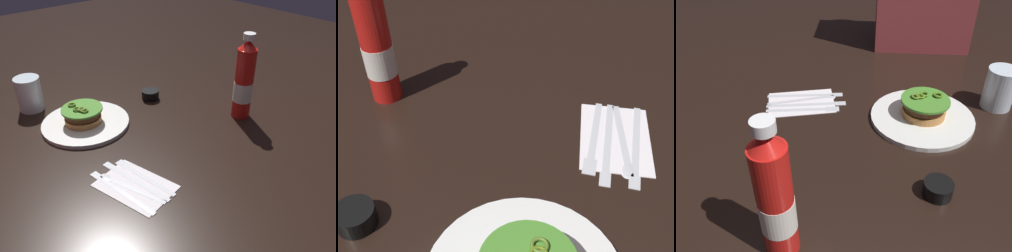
# 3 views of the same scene
# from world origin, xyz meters

# --- Properties ---
(ground_plane) EXTENTS (3.00, 3.00, 0.00)m
(ground_plane) POSITION_xyz_m (0.00, 0.00, 0.00)
(ground_plane) COLOR black
(dinner_plate) EXTENTS (0.26, 0.26, 0.01)m
(dinner_plate) POSITION_xyz_m (0.08, 0.11, 0.01)
(dinner_plate) COLOR silver
(dinner_plate) RESTS_ON ground_plane
(burger_sandwich) EXTENTS (0.12, 0.12, 0.05)m
(burger_sandwich) POSITION_xyz_m (0.08, 0.12, 0.04)
(burger_sandwich) COLOR #BD7D40
(burger_sandwich) RESTS_ON dinner_plate
(ketchup_bottle) EXTENTS (0.06, 0.06, 0.26)m
(ketchup_bottle) POSITION_xyz_m (-0.19, -0.28, 0.11)
(ketchup_bottle) COLOR red
(ketchup_bottle) RESTS_ON ground_plane
(water_glass) EXTENTS (0.08, 0.08, 0.11)m
(water_glass) POSITION_xyz_m (0.28, 0.19, 0.05)
(water_glass) COLOR silver
(water_glass) RESTS_ON ground_plane
(condiment_cup) EXTENTS (0.06, 0.06, 0.03)m
(condiment_cup) POSITION_xyz_m (0.08, -0.14, 0.02)
(condiment_cup) COLOR black
(condiment_cup) RESTS_ON ground_plane
(napkin) EXTENTS (0.20, 0.16, 0.00)m
(napkin) POSITION_xyz_m (-0.24, 0.17, 0.00)
(napkin) COLOR silver
(napkin) RESTS_ON ground_plane
(fork_utensil) EXTENTS (0.19, 0.04, 0.00)m
(fork_utensil) POSITION_xyz_m (-0.21, 0.13, 0.00)
(fork_utensil) COLOR silver
(fork_utensil) RESTS_ON napkin
(butter_knife) EXTENTS (0.21, 0.05, 0.00)m
(butter_knife) POSITION_xyz_m (-0.21, 0.16, 0.00)
(butter_knife) COLOR silver
(butter_knife) RESTS_ON napkin
(spoon_utensil) EXTENTS (0.18, 0.07, 0.00)m
(spoon_utensil) POSITION_xyz_m (-0.21, 0.19, 0.00)
(spoon_utensil) COLOR silver
(spoon_utensil) RESTS_ON napkin
(steak_knife) EXTENTS (0.21, 0.04, 0.00)m
(steak_knife) POSITION_xyz_m (-0.22, 0.21, 0.00)
(steak_knife) COLOR silver
(steak_knife) RESTS_ON napkin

